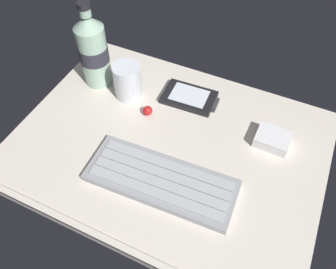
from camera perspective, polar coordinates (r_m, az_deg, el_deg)
ground_plane at (r=71.86cm, az=-0.08°, el=-2.10°), size 64.00×48.00×2.80cm
keyboard at (r=65.29cm, az=-1.14°, el=-7.71°), size 29.47×12.32×1.70cm
handheld_device at (r=79.17cm, az=3.71°, el=6.27°), size 13.05×8.14×1.50cm
juice_cup at (r=78.57cm, az=-6.81°, el=8.77°), size 6.40×6.40×8.50cm
water_bottle at (r=80.26cm, az=-12.53°, el=13.67°), size 6.73×6.73×20.80cm
charger_block at (r=73.64cm, az=17.26°, el=-0.77°), size 7.10×5.73×2.40cm
trackball_mouse at (r=75.78cm, az=-3.46°, el=4.05°), size 2.20×2.20×2.20cm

